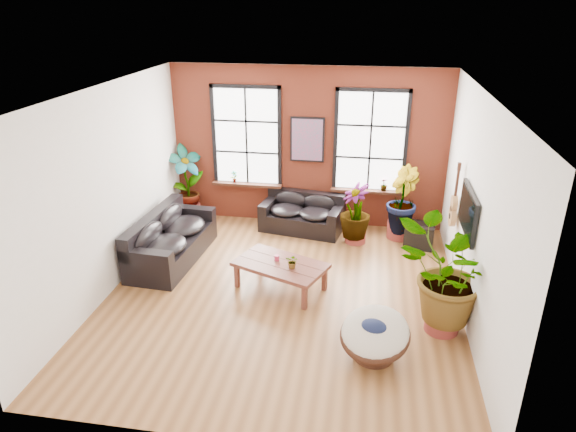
# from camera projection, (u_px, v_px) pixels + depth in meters

# --- Properties ---
(room) EXTENTS (6.04, 6.54, 3.54)m
(room) POSITION_uv_depth(u_px,v_px,m) (284.00, 199.00, 8.39)
(room) COLOR brown
(room) RESTS_ON ground
(sofa_back) EXTENTS (1.89, 1.15, 0.81)m
(sofa_back) POSITION_uv_depth(u_px,v_px,m) (303.00, 214.00, 11.34)
(sofa_back) COLOR black
(sofa_back) RESTS_ON ground
(sofa_left) EXTENTS (1.12, 2.39, 0.92)m
(sofa_left) POSITION_uv_depth(u_px,v_px,m) (169.00, 239.00, 10.03)
(sofa_left) COLOR black
(sofa_left) RESTS_ON ground
(coffee_table) EXTENTS (1.78, 1.42, 0.60)m
(coffee_table) POSITION_uv_depth(u_px,v_px,m) (280.00, 266.00, 8.99)
(coffee_table) COLOR #592A20
(coffee_table) RESTS_ON ground
(papasan_chair) EXTENTS (1.26, 1.27, 0.75)m
(papasan_chair) POSITION_uv_depth(u_px,v_px,m) (375.00, 335.00, 7.26)
(papasan_chair) COLOR #3F2216
(papasan_chair) RESTS_ON ground
(poster) EXTENTS (0.74, 0.06, 0.98)m
(poster) POSITION_uv_depth(u_px,v_px,m) (307.00, 140.00, 11.06)
(poster) COLOR black
(poster) RESTS_ON room
(tv_wall_unit) EXTENTS (0.13, 1.86, 1.20)m
(tv_wall_unit) POSITION_uv_depth(u_px,v_px,m) (464.00, 211.00, 8.44)
(tv_wall_unit) COLOR black
(tv_wall_unit) RESTS_ON room
(media_box) EXTENTS (0.66, 0.58, 0.49)m
(media_box) POSITION_uv_depth(u_px,v_px,m) (419.00, 235.00, 10.62)
(media_box) COLOR black
(media_box) RESTS_ON ground
(pot_back_left) EXTENTS (0.53, 0.53, 0.38)m
(pot_back_left) POSITION_uv_depth(u_px,v_px,m) (190.00, 212.00, 11.89)
(pot_back_left) COLOR maroon
(pot_back_left) RESTS_ON ground
(pot_back_right) EXTENTS (0.52, 0.52, 0.38)m
(pot_back_right) POSITION_uv_depth(u_px,v_px,m) (399.00, 229.00, 11.01)
(pot_back_right) COLOR maroon
(pot_back_right) RESTS_ON ground
(pot_right_wall) EXTENTS (0.54, 0.54, 0.38)m
(pot_right_wall) POSITION_uv_depth(u_px,v_px,m) (442.00, 319.00, 7.94)
(pot_right_wall) COLOR maroon
(pot_right_wall) RESTS_ON ground
(pot_mid) EXTENTS (0.44, 0.44, 0.32)m
(pot_mid) POSITION_uv_depth(u_px,v_px,m) (355.00, 235.00, 10.82)
(pot_mid) COLOR maroon
(pot_mid) RESTS_ON ground
(floor_plant_back_left) EXTENTS (1.02, 1.00, 1.61)m
(floor_plant_back_left) POSITION_uv_depth(u_px,v_px,m) (186.00, 180.00, 11.63)
(floor_plant_back_left) COLOR #163B0F
(floor_plant_back_left) RESTS_ON ground
(floor_plant_back_right) EXTENTS (0.73, 0.86, 1.42)m
(floor_plant_back_right) POSITION_uv_depth(u_px,v_px,m) (401.00, 200.00, 10.78)
(floor_plant_back_right) COLOR #163B0F
(floor_plant_back_right) RESTS_ON ground
(floor_plant_right_wall) EXTENTS (1.89, 1.81, 1.62)m
(floor_plant_right_wall) POSITION_uv_depth(u_px,v_px,m) (448.00, 276.00, 7.62)
(floor_plant_right_wall) COLOR #163B0F
(floor_plant_right_wall) RESTS_ON ground
(floor_plant_mid) EXTENTS (0.89, 0.89, 1.17)m
(floor_plant_mid) POSITION_uv_depth(u_px,v_px,m) (355.00, 211.00, 10.57)
(floor_plant_mid) COLOR #163B0F
(floor_plant_mid) RESTS_ON ground
(table_plant) EXTENTS (0.27, 0.25, 0.25)m
(table_plant) POSITION_uv_depth(u_px,v_px,m) (293.00, 261.00, 8.76)
(table_plant) COLOR #163B0F
(table_plant) RESTS_ON coffee_table
(sill_plant_left) EXTENTS (0.17, 0.17, 0.27)m
(sill_plant_left) POSITION_uv_depth(u_px,v_px,m) (234.00, 177.00, 11.62)
(sill_plant_left) COLOR #163B0F
(sill_plant_left) RESTS_ON room
(sill_plant_right) EXTENTS (0.19, 0.19, 0.27)m
(sill_plant_right) POSITION_uv_depth(u_px,v_px,m) (384.00, 185.00, 11.12)
(sill_plant_right) COLOR #163B0F
(sill_plant_right) RESTS_ON room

